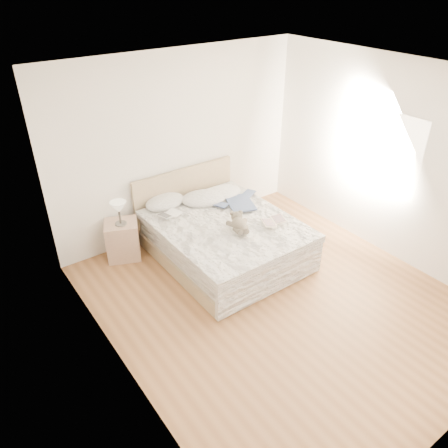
{
  "coord_description": "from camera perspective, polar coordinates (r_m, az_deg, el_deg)",
  "views": [
    {
      "loc": [
        -3.01,
        -3.02,
        3.65
      ],
      "look_at": [
        -0.07,
        1.05,
        0.62
      ],
      "focal_mm": 35.0,
      "sensor_mm": 36.0,
      "label": 1
    }
  ],
  "objects": [
    {
      "name": "ceiling",
      "position": [
        4.37,
        9.32,
        18.15
      ],
      "size": [
        4.0,
        4.5,
        0.0
      ],
      "primitive_type": "cube",
      "color": "white",
      "rests_on": "ground"
    },
    {
      "name": "pillow_left",
      "position": [
        6.43,
        -7.72,
        2.88
      ],
      "size": [
        0.66,
        0.5,
        0.18
      ],
      "primitive_type": "ellipsoid",
      "rotation": [
        0.0,
        0.0,
        0.12
      ],
      "color": "silver",
      "rests_on": "bed"
    },
    {
      "name": "wall_left",
      "position": [
        3.93,
        -14.03,
        -5.8
      ],
      "size": [
        0.02,
        4.5,
        2.7
      ],
      "primitive_type": "cube",
      "color": "white",
      "rests_on": "ground"
    },
    {
      "name": "bed",
      "position": [
        6.17,
        -0.23,
        -1.74
      ],
      "size": [
        1.72,
        2.14,
        1.0
      ],
      "color": "tan",
      "rests_on": "floor"
    },
    {
      "name": "photo_book",
      "position": [
        6.12,
        -7.14,
        1.23
      ],
      "size": [
        0.36,
        0.29,
        0.02
      ],
      "primitive_type": "cube",
      "rotation": [
        0.0,
        0.0,
        0.29
      ],
      "color": "white",
      "rests_on": "bed"
    },
    {
      "name": "pillow_right",
      "position": [
        6.65,
        -0.11,
        4.15
      ],
      "size": [
        0.63,
        0.49,
        0.17
      ],
      "primitive_type": "ellipsoid",
      "rotation": [
        0.0,
        0.0,
        -0.16
      ],
      "color": "white",
      "rests_on": "bed"
    },
    {
      "name": "blouse",
      "position": [
        6.37,
        2.15,
        2.76
      ],
      "size": [
        0.72,
        0.74,
        0.02
      ],
      "primitive_type": null,
      "rotation": [
        0.0,
        0.0,
        -0.35
      ],
      "color": "navy",
      "rests_on": "bed"
    },
    {
      "name": "table_lamp",
      "position": [
        6.03,
        -13.6,
        1.99
      ],
      "size": [
        0.25,
        0.25,
        0.34
      ],
      "color": "#4E4A44",
      "rests_on": "nightstand"
    },
    {
      "name": "childrens_book",
      "position": [
        5.94,
        6.49,
        0.33
      ],
      "size": [
        0.42,
        0.35,
        0.02
      ],
      "primitive_type": "cube",
      "rotation": [
        0.0,
        0.0,
        -0.37
      ],
      "color": "#FBEACD",
      "rests_on": "bed"
    },
    {
      "name": "pillow_middle",
      "position": [
        6.48,
        -2.69,
        3.37
      ],
      "size": [
        0.78,
        0.65,
        0.2
      ],
      "primitive_type": "ellipsoid",
      "rotation": [
        0.0,
        0.0,
        -0.32
      ],
      "color": "silver",
      "rests_on": "bed"
    },
    {
      "name": "teddy_bear",
      "position": [
        5.71,
        2.0,
        -0.65
      ],
      "size": [
        0.36,
        0.42,
        0.19
      ],
      "primitive_type": null,
      "rotation": [
        0.0,
        0.0,
        -0.33
      ],
      "color": "#665C4C",
      "rests_on": "bed"
    },
    {
      "name": "wall_back",
      "position": [
        6.5,
        -5.78,
        10.19
      ],
      "size": [
        4.0,
        0.02,
        2.7
      ],
      "primitive_type": "cube",
      "color": "white",
      "rests_on": "ground"
    },
    {
      "name": "nightstand",
      "position": [
        6.33,
        -13.09,
        -2.02
      ],
      "size": [
        0.57,
        0.55,
        0.56
      ],
      "primitive_type": "cube",
      "rotation": [
        0.0,
        0.0,
        -0.41
      ],
      "color": "tan",
      "rests_on": "floor"
    },
    {
      "name": "window",
      "position": [
        6.4,
        19.51,
        9.17
      ],
      "size": [
        0.02,
        1.3,
        1.1
      ],
      "primitive_type": "cube",
      "color": "white",
      "rests_on": "wall_right"
    },
    {
      "name": "floor",
      "position": [
        5.62,
        6.98,
        -9.72
      ],
      "size": [
        4.0,
        4.5,
        0.0
      ],
      "primitive_type": "cube",
      "color": "brown",
      "rests_on": "ground"
    },
    {
      "name": "wall_right",
      "position": [
        6.29,
        21.58,
        7.41
      ],
      "size": [
        0.02,
        4.5,
        2.7
      ],
      "primitive_type": "cube",
      "color": "white",
      "rests_on": "ground"
    }
  ]
}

